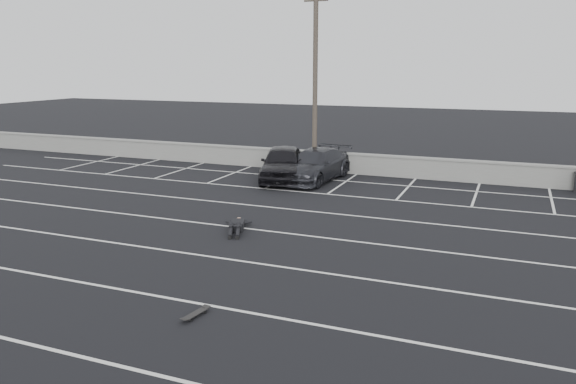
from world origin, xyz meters
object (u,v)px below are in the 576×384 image
at_px(skateboard, 195,314).
at_px(car_right, 315,165).
at_px(car_left, 283,163).
at_px(person, 237,221).
at_px(utility_pole, 315,83).

bearing_deg(skateboard, car_right, 108.21).
bearing_deg(skateboard, car_left, 114.00).
distance_m(person, skateboard, 6.94).
xyz_separation_m(car_right, utility_pole, (-0.60, 1.58, 3.86)).
distance_m(car_left, skateboard, 15.29).
height_order(person, skateboard, person).
bearing_deg(skateboard, person, 118.09).
bearing_deg(utility_pole, person, -85.39).
bearing_deg(car_right, utility_pole, 116.60).
xyz_separation_m(utility_pole, skateboard, (3.12, -16.84, -4.55)).
distance_m(car_left, person, 8.39).
bearing_deg(car_right, skateboard, -74.64).
height_order(car_right, person, car_right).
relative_size(car_left, skateboard, 6.72).
relative_size(person, skateboard, 3.62).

